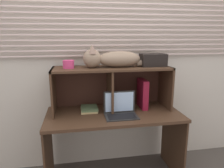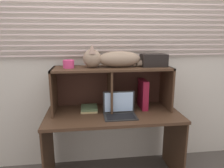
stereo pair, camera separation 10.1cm
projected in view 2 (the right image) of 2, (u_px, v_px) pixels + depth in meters
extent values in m
cube|color=beige|center=(109.00, 59.00, 2.34)|extent=(4.40, 0.04, 2.50)
cube|color=silver|center=(110.00, 55.00, 2.28)|extent=(3.37, 0.02, 0.01)
cube|color=silver|center=(110.00, 50.00, 2.26)|extent=(3.37, 0.02, 0.01)
cube|color=silver|center=(110.00, 45.00, 2.25)|extent=(3.37, 0.02, 0.01)
cube|color=silver|center=(110.00, 40.00, 2.24)|extent=(3.37, 0.02, 0.01)
cube|color=silver|center=(110.00, 35.00, 2.23)|extent=(3.37, 0.02, 0.01)
cube|color=silver|center=(110.00, 30.00, 2.21)|extent=(3.37, 0.02, 0.01)
cube|color=silver|center=(110.00, 24.00, 2.20)|extent=(3.37, 0.02, 0.01)
cube|color=silver|center=(110.00, 19.00, 2.19)|extent=(3.37, 0.02, 0.01)
cube|color=silver|center=(110.00, 14.00, 2.18)|extent=(3.37, 0.02, 0.01)
cube|color=silver|center=(110.00, 8.00, 2.16)|extent=(3.37, 0.02, 0.01)
cube|color=silver|center=(110.00, 3.00, 2.15)|extent=(3.37, 0.02, 0.01)
cube|color=#452E1E|center=(113.00, 114.00, 2.12)|extent=(1.36, 0.62, 0.03)
cube|color=#452E1E|center=(48.00, 151.00, 2.12)|extent=(0.02, 0.56, 0.71)
cube|color=#452E1E|center=(174.00, 143.00, 2.28)|extent=(0.02, 0.56, 0.71)
cube|color=#452E1E|center=(112.00, 68.00, 2.12)|extent=(1.21, 0.37, 0.02)
cube|color=#452E1E|center=(54.00, 90.00, 2.10)|extent=(0.02, 0.37, 0.46)
cube|color=#452E1E|center=(166.00, 87.00, 2.25)|extent=(0.02, 0.37, 0.46)
cube|color=#452E1E|center=(110.00, 90.00, 2.17)|extent=(0.02, 0.35, 0.43)
cube|color=#47291F|center=(110.00, 85.00, 2.35)|extent=(1.21, 0.01, 0.46)
ellipsoid|color=gray|center=(119.00, 59.00, 2.11)|extent=(0.44, 0.20, 0.16)
sphere|color=gray|center=(92.00, 58.00, 2.07)|extent=(0.18, 0.18, 0.18)
cone|color=gray|center=(92.00, 49.00, 2.01)|extent=(0.08, 0.08, 0.08)
cone|color=gray|center=(92.00, 49.00, 2.10)|extent=(0.08, 0.08, 0.08)
cylinder|color=gray|center=(148.00, 63.00, 2.16)|extent=(0.25, 0.07, 0.07)
cube|color=#262626|center=(120.00, 117.00, 2.00)|extent=(0.32, 0.21, 0.01)
cube|color=#262626|center=(119.00, 102.00, 2.07)|extent=(0.32, 0.01, 0.22)
cube|color=#ADD1F9|center=(119.00, 102.00, 2.07)|extent=(0.28, 0.00, 0.20)
cube|color=black|center=(121.00, 116.00, 1.99)|extent=(0.27, 0.14, 0.00)
cube|color=maroon|center=(143.00, 94.00, 2.23)|extent=(0.06, 0.22, 0.31)
cube|color=tan|center=(89.00, 110.00, 2.19)|extent=(0.17, 0.20, 0.02)
cube|color=#4E6543|center=(89.00, 108.00, 2.19)|extent=(0.17, 0.20, 0.02)
cylinder|color=#D33D77|center=(69.00, 64.00, 2.06)|extent=(0.11, 0.11, 0.08)
cube|color=black|center=(154.00, 60.00, 2.16)|extent=(0.26, 0.17, 0.13)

